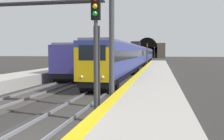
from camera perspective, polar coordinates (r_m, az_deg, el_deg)
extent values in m
cube|color=yellow|center=(7.85, -5.13, -11.56)|extent=(112.00, 0.50, 0.01)
cube|color=navy|center=(26.75, 1.15, 2.74)|extent=(19.21, 2.85, 2.87)
cube|color=black|center=(26.75, 1.16, 3.42)|extent=(18.44, 2.88, 0.82)
cube|color=slate|center=(26.76, 1.16, 6.03)|extent=(18.63, 2.44, 0.20)
cube|color=black|center=(26.84, 1.15, -0.75)|extent=(18.82, 2.52, 0.54)
cylinder|color=black|center=(18.82, -3.33, -3.88)|extent=(0.99, 2.51, 0.97)
cylinder|color=black|center=(20.55, -2.06, -3.20)|extent=(0.99, 2.51, 0.97)
cylinder|color=black|center=(33.27, 3.13, -0.40)|extent=(0.99, 2.51, 0.97)
cylinder|color=black|center=(35.05, 3.55, -0.17)|extent=(0.99, 2.51, 0.97)
cube|color=#E5B20F|center=(17.37, -4.46, 1.16)|extent=(0.14, 2.62, 2.37)
cube|color=black|center=(17.30, -4.52, 3.88)|extent=(0.05, 1.91, 1.03)
sphere|color=#F2EACC|center=(17.19, -2.10, -1.66)|extent=(0.20, 0.20, 0.20)
sphere|color=#F2EACC|center=(17.59, -6.85, -1.55)|extent=(0.20, 0.20, 0.20)
cube|color=navy|center=(46.43, 5.33, 3.31)|extent=(19.21, 2.85, 2.87)
cube|color=black|center=(46.42, 5.33, 3.86)|extent=(18.44, 2.88, 0.99)
cube|color=slate|center=(46.43, 5.34, 5.20)|extent=(18.63, 2.44, 0.20)
cube|color=black|center=(46.48, 5.32, 1.29)|extent=(18.82, 2.52, 0.54)
cylinder|color=black|center=(38.17, 3.99, 0.18)|extent=(0.99, 2.51, 0.97)
cylinder|color=black|center=(39.96, 4.32, 0.35)|extent=(0.99, 2.51, 0.97)
cylinder|color=black|center=(53.05, 6.06, 1.27)|extent=(0.99, 2.51, 0.97)
cylinder|color=black|center=(54.84, 6.23, 1.36)|extent=(0.99, 2.51, 0.97)
cube|color=navy|center=(66.20, 7.02, 3.53)|extent=(19.21, 2.85, 2.87)
cube|color=black|center=(66.20, 7.02, 3.90)|extent=(18.44, 2.88, 0.95)
cube|color=slate|center=(66.21, 7.03, 4.86)|extent=(18.63, 2.44, 0.20)
cube|color=black|center=(66.24, 7.00, 2.12)|extent=(18.82, 2.52, 0.54)
cylinder|color=black|center=(57.71, 6.36, 1.49)|extent=(0.99, 2.51, 0.97)
cylinder|color=black|center=(59.51, 6.51, 1.57)|extent=(0.99, 2.51, 0.97)
cylinder|color=black|center=(73.00, 7.40, 2.03)|extent=(0.99, 2.51, 0.97)
cylinder|color=black|center=(74.80, 7.50, 2.08)|extent=(0.99, 2.51, 0.97)
cube|color=navy|center=(86.01, 7.93, 3.65)|extent=(19.21, 2.85, 2.87)
cube|color=black|center=(86.01, 7.93, 3.87)|extent=(18.44, 2.88, 0.85)
cube|color=slate|center=(86.01, 7.94, 4.67)|extent=(18.63, 2.44, 0.20)
cube|color=black|center=(86.04, 7.92, 2.56)|extent=(18.82, 2.52, 0.54)
cylinder|color=black|center=(77.83, 7.55, 2.15)|extent=(0.99, 2.51, 0.97)
cylinder|color=black|center=(79.63, 7.64, 2.20)|extent=(0.99, 2.51, 0.97)
cylinder|color=black|center=(92.46, 8.15, 2.45)|extent=(0.99, 2.51, 0.97)
cylinder|color=black|center=(94.26, 8.21, 2.48)|extent=(0.99, 2.51, 0.97)
cube|color=black|center=(46.45, 5.35, 5.88)|extent=(1.31, 1.64, 0.90)
cube|color=navy|center=(32.68, -5.22, 2.87)|extent=(18.19, 2.80, 2.74)
cube|color=black|center=(32.67, -5.22, 3.38)|extent=(17.47, 2.83, 0.81)
cube|color=slate|center=(32.68, -5.24, 5.45)|extent=(17.65, 2.39, 0.20)
cube|color=black|center=(32.75, -5.20, 0.13)|extent=(17.83, 2.47, 0.54)
cylinder|color=black|center=(40.41, -2.03, 0.41)|extent=(0.99, 2.50, 0.98)
cylinder|color=black|center=(38.67, -2.64, 0.24)|extent=(0.99, 2.50, 0.98)
cylinder|color=black|center=(26.98, -8.87, -1.49)|extent=(0.99, 2.50, 0.98)
cylinder|color=black|center=(25.31, -10.27, -1.87)|extent=(0.99, 2.50, 0.98)
cube|color=yellow|center=(41.51, -1.65, 3.05)|extent=(0.13, 2.61, 2.60)
cube|color=black|center=(41.56, -1.64, 3.91)|extent=(0.05, 1.90, 0.99)
sphere|color=#F2EACC|center=(41.77, -2.63, 1.75)|extent=(0.20, 0.20, 0.20)
sphere|color=#F2EACC|center=(41.44, -0.62, 1.74)|extent=(0.20, 0.20, 0.20)
cube|color=navy|center=(51.12, 0.70, 3.33)|extent=(18.19, 2.80, 2.74)
cube|color=black|center=(51.11, 0.70, 3.81)|extent=(17.47, 2.83, 0.90)
cube|color=slate|center=(51.12, 0.70, 4.98)|extent=(17.65, 2.39, 0.20)
cube|color=black|center=(51.16, 0.70, 1.58)|extent=(17.83, 2.47, 0.54)
cylinder|color=black|center=(59.17, 2.13, 1.58)|extent=(0.99, 2.50, 0.98)
cylinder|color=black|center=(57.40, 1.85, 1.51)|extent=(0.99, 2.50, 0.98)
cylinder|color=black|center=(44.98, -0.77, 0.79)|extent=(0.99, 2.50, 0.98)
cylinder|color=black|center=(43.23, -1.27, 0.65)|extent=(0.99, 2.50, 0.98)
cube|color=black|center=(51.13, 0.70, 5.60)|extent=(1.31, 1.63, 0.90)
cylinder|color=#38383D|center=(10.76, -3.62, -0.62)|extent=(0.16, 0.16, 4.43)
cube|color=black|center=(10.88, -3.68, 13.91)|extent=(0.20, 0.38, 1.05)
cube|color=#38383D|center=(10.90, -3.43, -0.56)|extent=(0.04, 0.28, 3.99)
sphere|color=yellow|center=(10.76, -3.86, 14.15)|extent=(0.20, 0.20, 0.20)
sphere|color=green|center=(10.72, -3.86, 12.57)|extent=(0.20, 0.20, 0.20)
cylinder|color=#4C4C54|center=(50.88, 7.91, 2.90)|extent=(0.16, 0.16, 4.12)
cube|color=black|center=(50.88, 7.94, 5.64)|extent=(0.20, 0.38, 0.75)
cube|color=#4C4C54|center=(51.02, 7.92, 2.90)|extent=(0.04, 0.28, 3.70)
sphere|color=red|center=(50.76, 7.93, 5.84)|extent=(0.20, 0.20, 0.20)
sphere|color=yellow|center=(50.75, 7.93, 5.50)|extent=(0.20, 0.20, 0.20)
cylinder|color=#38383D|center=(105.56, 9.49, 3.55)|extent=(0.16, 0.16, 4.31)
cube|color=black|center=(105.57, 9.51, 5.00)|extent=(0.20, 0.38, 1.05)
cube|color=#38383D|center=(105.70, 9.50, 3.55)|extent=(0.04, 0.28, 3.88)
sphere|color=red|center=(105.44, 9.51, 5.18)|extent=(0.20, 0.20, 0.20)
sphere|color=yellow|center=(105.44, 9.51, 5.01)|extent=(0.20, 0.20, 0.20)
sphere|color=green|center=(105.43, 9.51, 4.85)|extent=(0.20, 0.20, 0.20)
cylinder|color=#3F3F47|center=(13.35, -0.08, 4.16)|extent=(0.28, 0.28, 6.22)
cube|color=#2D2D33|center=(15.02, -16.79, 14.19)|extent=(0.70, 7.68, 0.08)
cube|color=#51473D|center=(130.40, 7.97, 4.37)|extent=(2.55, 17.95, 7.55)
cube|color=black|center=(129.07, 7.93, 3.87)|extent=(0.12, 10.05, 5.29)
cylinder|color=black|center=(129.09, 7.94, 5.05)|extent=(0.12, 10.05, 10.05)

